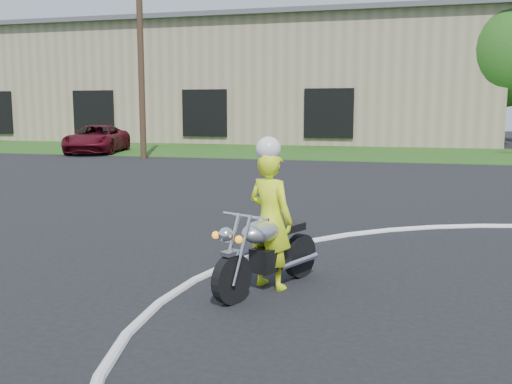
# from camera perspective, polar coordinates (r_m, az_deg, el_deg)

# --- Properties ---
(grass_strip) EXTENTS (120.00, 10.00, 0.02)m
(grass_strip) POSITION_cam_1_polar(r_m,az_deg,el_deg) (30.18, 21.15, 3.46)
(grass_strip) COLOR #1E4714
(grass_strip) RESTS_ON ground
(primary_motorcycle) EXTENTS (1.06, 1.87, 1.05)m
(primary_motorcycle) POSITION_cam_1_polar(r_m,az_deg,el_deg) (7.23, 1.08, -5.92)
(primary_motorcycle) COLOR black
(primary_motorcycle) RESTS_ON ground
(rider_primary_grp) EXTENTS (0.76, 0.65, 1.95)m
(rider_primary_grp) POSITION_cam_1_polar(r_m,az_deg,el_deg) (7.26, 1.44, -2.38)
(rider_primary_grp) COLOR #DFFF1A
(rider_primary_grp) RESTS_ON ground
(pickup_grp) EXTENTS (3.56, 5.62, 1.44)m
(pickup_grp) POSITION_cam_1_polar(r_m,az_deg,el_deg) (30.77, -15.61, 5.12)
(pickup_grp) COLOR #4D0814
(pickup_grp) RESTS_ON ground
(warehouse) EXTENTS (41.00, 17.00, 8.30)m
(warehouse) POSITION_cam_1_polar(r_m,az_deg,el_deg) (45.43, -4.04, 10.69)
(warehouse) COLOR tan
(warehouse) RESTS_ON ground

